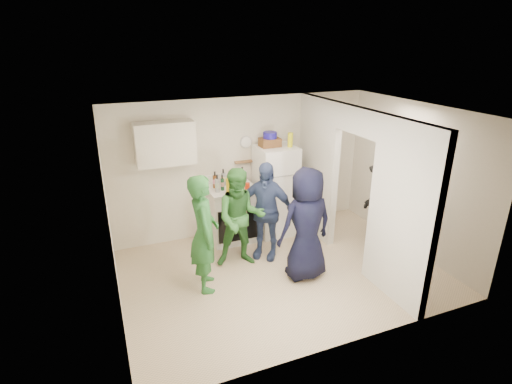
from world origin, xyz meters
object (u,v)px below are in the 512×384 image
Objects in this scene: blue_bowl at (270,135)px; person_green_center at (240,218)px; person_denim at (265,211)px; person_navy at (306,225)px; person_nook at (383,204)px; wicker_basket at (270,142)px; stove at (232,214)px; fridge at (275,191)px; person_green_left at (204,233)px; yellow_cup_stack_top at (290,140)px.

blue_bowl reaches higher than person_green_center.
person_denim is at bearing 24.88° from person_green_center.
person_nook is at bearing -171.84° from person_navy.
person_navy is (-0.10, -1.59, -0.86)m from wicker_basket.
stove is 0.90m from person_denim.
stove is at bearing 94.26° from person_green_center.
person_green_center reaches higher than stove.
fridge is 0.95× the size of person_green_left.
blue_bowl is 0.15× the size of person_nook.
blue_bowl reaches higher than person_nook.
fridge is 1.29m from person_green_center.
person_navy is at bearing -68.16° from stove.
person_nook is (1.99, -0.45, -0.01)m from person_denim.
blue_bowl reaches higher than person_denim.
stove is 1.67m from yellow_cup_stack_top.
blue_bowl is 0.14× the size of person_green_left.
wicker_basket is at bearing -40.67° from person_green_left.
fridge is 0.92m from person_denim.
yellow_cup_stack_top is at bearing -7.03° from stove.
wicker_basket is 1.81m from person_navy.
fridge reaches higher than person_nook.
wicker_basket reaches higher than person_navy.
fridge is at bearing -26.57° from wicker_basket.
stove is 0.57× the size of person_green_left.
person_nook is (1.67, 0.34, -0.06)m from person_navy.
fridge is at bearing -2.06° from stove.
fridge is (0.83, -0.03, 0.33)m from stove.
person_green_center is (-0.98, -0.84, -0.02)m from fridge.
person_navy is (0.32, -0.79, 0.05)m from person_denim.
stove is 1.58m from person_green_left.
person_green_left is (-0.84, -1.28, 0.37)m from stove.
person_navy is at bearing -106.45° from yellow_cup_stack_top.
person_green_center is 0.46m from person_denim.
person_nook reaches higher than person_green_center.
person_green_center is at bearing -129.78° from person_denim.
yellow_cup_stack_top reaches higher than person_green_left.
person_nook is (1.46, -1.20, -0.02)m from fridge.
wicker_basket is (-0.10, 0.05, 0.90)m from fridge.
person_green_center is (-1.20, -0.74, -0.97)m from yellow_cup_stack_top.
yellow_cup_stack_top is 0.15× the size of person_nook.
person_green_left is (-1.68, -1.25, 0.04)m from fridge.
blue_bowl is 1.64m from person_green_center.
person_nook reaches higher than stove.
wicker_basket is at bearing 101.32° from person_denim.
wicker_basket is at bearing -120.46° from person_nook.
person_navy reaches higher than person_denim.
person_nook is at bearing -79.35° from person_green_left.
person_green_center is (-0.88, -0.89, -0.92)m from wicker_basket.
wicker_basket is 0.21× the size of person_denim.
person_green_left is 0.81m from person_green_center.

